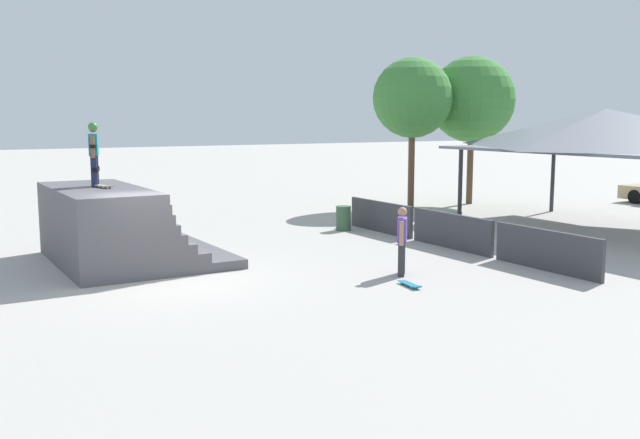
{
  "coord_description": "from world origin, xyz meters",
  "views": [
    {
      "loc": [
        16.31,
        -5.18,
        3.85
      ],
      "look_at": [
        -0.23,
        4.61,
        1.13
      ],
      "focal_mm": 40.0,
      "sensor_mm": 36.0,
      "label": 1
    }
  ],
  "objects_px": {
    "bystander_walking": "(402,237)",
    "skateboard_on_ground": "(410,284)",
    "tree_far_back": "(472,100)",
    "tree_beside_pavilion": "(413,98)",
    "trash_bin": "(344,218)",
    "skateboard_on_deck": "(104,186)",
    "skater_on_deck": "(94,150)"
  },
  "relations": [
    {
      "from": "skateboard_on_deck",
      "to": "trash_bin",
      "type": "bearing_deg",
      "value": 86.34
    },
    {
      "from": "skater_on_deck",
      "to": "skateboard_on_deck",
      "type": "relative_size",
      "value": 2.19
    },
    {
      "from": "skateboard_on_ground",
      "to": "tree_far_back",
      "type": "distance_m",
      "value": 17.51
    },
    {
      "from": "skateboard_on_ground",
      "to": "tree_far_back",
      "type": "xyz_separation_m",
      "value": [
        -11.54,
        12.32,
        4.63
      ]
    },
    {
      "from": "tree_beside_pavilion",
      "to": "skateboard_on_ground",
      "type": "bearing_deg",
      "value": -37.85
    },
    {
      "from": "skateboard_on_ground",
      "to": "trash_bin",
      "type": "relative_size",
      "value": 0.97
    },
    {
      "from": "bystander_walking",
      "to": "tree_far_back",
      "type": "relative_size",
      "value": 0.26
    },
    {
      "from": "skater_on_deck",
      "to": "tree_beside_pavilion",
      "type": "relative_size",
      "value": 0.27
    },
    {
      "from": "tree_beside_pavilion",
      "to": "trash_bin",
      "type": "xyz_separation_m",
      "value": [
        3.97,
        -6.01,
        -4.29
      ]
    },
    {
      "from": "skateboard_on_deck",
      "to": "skater_on_deck",
      "type": "bearing_deg",
      "value": 173.48
    },
    {
      "from": "tree_far_back",
      "to": "skateboard_on_ground",
      "type": "bearing_deg",
      "value": -46.86
    },
    {
      "from": "bystander_walking",
      "to": "skateboard_on_ground",
      "type": "height_order",
      "value": "bystander_walking"
    },
    {
      "from": "tree_far_back",
      "to": "trash_bin",
      "type": "relative_size",
      "value": 7.79
    },
    {
      "from": "skateboard_on_deck",
      "to": "tree_beside_pavilion",
      "type": "bearing_deg",
      "value": 96.26
    },
    {
      "from": "skateboard_on_ground",
      "to": "tree_far_back",
      "type": "height_order",
      "value": "tree_far_back"
    },
    {
      "from": "tree_beside_pavilion",
      "to": "trash_bin",
      "type": "relative_size",
      "value": 7.58
    },
    {
      "from": "skateboard_on_ground",
      "to": "trash_bin",
      "type": "height_order",
      "value": "trash_bin"
    },
    {
      "from": "skater_on_deck",
      "to": "tree_far_back",
      "type": "distance_m",
      "value": 18.52
    },
    {
      "from": "skateboard_on_deck",
      "to": "bystander_walking",
      "type": "distance_m",
      "value": 7.9
    },
    {
      "from": "bystander_walking",
      "to": "tree_far_back",
      "type": "xyz_separation_m",
      "value": [
        -10.43,
        11.73,
        3.74
      ]
    },
    {
      "from": "skateboard_on_ground",
      "to": "skateboard_on_deck",
      "type": "bearing_deg",
      "value": -130.35
    },
    {
      "from": "skateboard_on_ground",
      "to": "trash_bin",
      "type": "bearing_deg",
      "value": 166.31
    },
    {
      "from": "bystander_walking",
      "to": "tree_beside_pavilion",
      "type": "height_order",
      "value": "tree_beside_pavilion"
    },
    {
      "from": "bystander_walking",
      "to": "trash_bin",
      "type": "distance_m",
      "value": 7.26
    },
    {
      "from": "skateboard_on_ground",
      "to": "tree_beside_pavilion",
      "type": "bearing_deg",
      "value": 150.51
    },
    {
      "from": "tree_far_back",
      "to": "tree_beside_pavilion",
      "type": "bearing_deg",
      "value": -95.48
    },
    {
      "from": "tree_far_back",
      "to": "trash_bin",
      "type": "distance_m",
      "value": 10.73
    },
    {
      "from": "tree_beside_pavilion",
      "to": "skater_on_deck",
      "type": "bearing_deg",
      "value": -70.61
    },
    {
      "from": "skater_on_deck",
      "to": "tree_beside_pavilion",
      "type": "bearing_deg",
      "value": 128.25
    },
    {
      "from": "bystander_walking",
      "to": "skateboard_on_ground",
      "type": "distance_m",
      "value": 1.55
    },
    {
      "from": "skater_on_deck",
      "to": "trash_bin",
      "type": "height_order",
      "value": "skater_on_deck"
    },
    {
      "from": "bystander_walking",
      "to": "tree_beside_pavilion",
      "type": "xyz_separation_m",
      "value": [
        -10.73,
        8.61,
        3.77
      ]
    }
  ]
}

